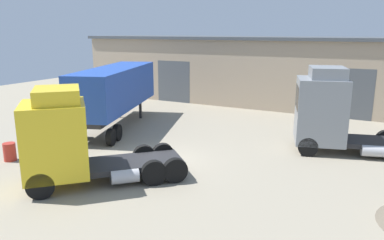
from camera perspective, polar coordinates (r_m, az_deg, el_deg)
ground_plane at (r=18.21m, az=-5.57°, el=-6.38°), size 60.00×60.00×0.00m
warehouse_building at (r=33.50m, az=11.21°, el=7.52°), size 33.19×7.87×5.68m
tractor_unit_grey at (r=20.46m, az=20.12°, el=1.11°), size 6.62×4.08×4.39m
container_trailer_black at (r=24.58m, az=-11.59°, el=4.60°), size 5.51×9.98×3.88m
tractor_unit_yellow at (r=15.78m, az=-18.28°, el=-2.93°), size 6.23×6.26×4.01m
oil_drum at (r=20.22m, az=-26.03°, el=-4.38°), size 0.58×0.58×0.88m
traffic_cone at (r=19.72m, az=-19.09°, el=-4.73°), size 0.40×0.40×0.55m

